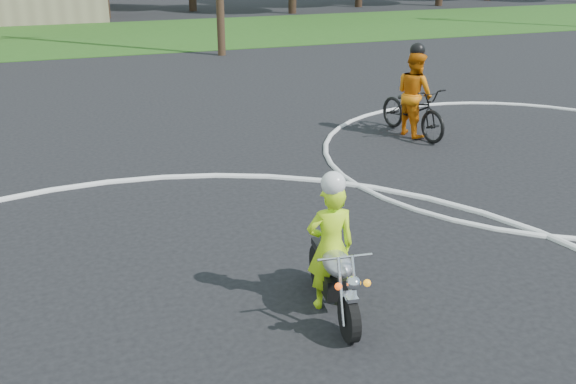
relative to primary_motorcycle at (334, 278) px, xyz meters
name	(u,v)px	position (x,y,z in m)	size (l,w,h in m)	color
grass_strip	(71,38)	(-2.10, 23.05, -0.42)	(120.00, 10.00, 0.02)	#1E4714
course_markings	(325,292)	(0.07, 0.40, -0.43)	(19.05, 19.05, 0.12)	silver
primary_motorcycle	(334,278)	(0.00, 0.00, 0.00)	(0.60, 1.70, 0.90)	black
rider_primary_grp	(331,243)	(0.00, 0.13, 0.37)	(0.58, 0.42, 1.66)	#C6FF1A
rider_second_grp	(414,103)	(4.35, 5.92, 0.26)	(1.02, 2.13, 1.96)	black
traffic_cones	(497,282)	(2.02, -0.25, -0.30)	(21.43, 14.17, 0.30)	red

